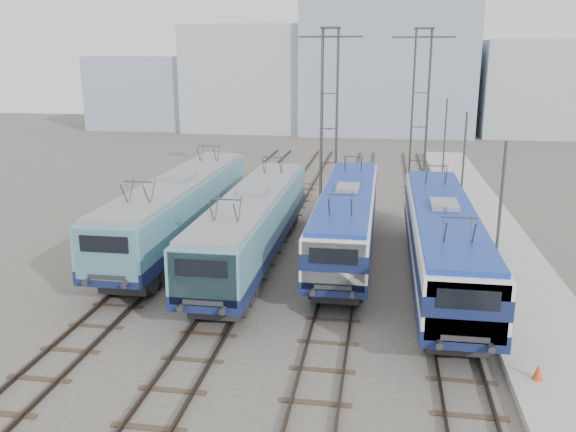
# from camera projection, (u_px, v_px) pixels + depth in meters

# --- Properties ---
(ground) EXTENTS (160.00, 160.00, 0.00)m
(ground) POSITION_uv_depth(u_px,v_px,m) (277.00, 317.00, 24.41)
(ground) COLOR #514C47
(platform) EXTENTS (4.00, 70.00, 0.30)m
(platform) POSITION_uv_depth(u_px,v_px,m) (505.00, 262.00, 30.47)
(platform) COLOR #9E9E99
(platform) RESTS_ON ground
(locomotive_far_left) EXTENTS (2.93, 18.53, 3.49)m
(locomotive_far_left) POSITION_uv_depth(u_px,v_px,m) (180.00, 206.00, 32.74)
(locomotive_far_left) COLOR #131D48
(locomotive_far_left) RESTS_ON ground
(locomotive_center_left) EXTENTS (2.81, 17.73, 3.34)m
(locomotive_center_left) POSITION_uv_depth(u_px,v_px,m) (253.00, 221.00, 30.03)
(locomotive_center_left) COLOR #131D48
(locomotive_center_left) RESTS_ON ground
(locomotive_center_right) EXTENTS (2.71, 17.14, 3.22)m
(locomotive_center_right) POSITION_uv_depth(u_px,v_px,m) (347.00, 215.00, 31.34)
(locomotive_center_right) COLOR #131D48
(locomotive_center_right) RESTS_ON ground
(locomotive_far_right) EXTENTS (2.81, 17.79, 3.34)m
(locomotive_far_right) POSITION_uv_depth(u_px,v_px,m) (443.00, 237.00, 27.28)
(locomotive_far_right) COLOR #131D48
(locomotive_far_right) RESTS_ON ground
(catenary_tower_west) EXTENTS (4.50, 1.20, 12.00)m
(catenary_tower_west) POSITION_uv_depth(u_px,v_px,m) (329.00, 106.00, 43.72)
(catenary_tower_west) COLOR #3F4247
(catenary_tower_west) RESTS_ON ground
(catenary_tower_east) EXTENTS (4.50, 1.20, 12.00)m
(catenary_tower_east) POSITION_uv_depth(u_px,v_px,m) (420.00, 105.00, 44.65)
(catenary_tower_east) COLOR #3F4247
(catenary_tower_east) RESTS_ON ground
(mast_front) EXTENTS (0.12, 0.12, 7.00)m
(mast_front) POSITION_uv_depth(u_px,v_px,m) (498.00, 229.00, 24.13)
(mast_front) COLOR #3F4247
(mast_front) RESTS_ON ground
(mast_mid) EXTENTS (0.12, 0.12, 7.00)m
(mast_mid) POSITION_uv_depth(u_px,v_px,m) (463.00, 173.00, 35.58)
(mast_mid) COLOR #3F4247
(mast_mid) RESTS_ON ground
(mast_rear) EXTENTS (0.12, 0.12, 7.00)m
(mast_rear) POSITION_uv_depth(u_px,v_px,m) (444.00, 144.00, 47.04)
(mast_rear) COLOR #3F4247
(mast_rear) RESTS_ON ground
(safety_cone) EXTENTS (0.32, 0.32, 0.54)m
(safety_cone) POSITION_uv_depth(u_px,v_px,m) (538.00, 372.00, 19.04)
(safety_cone) COLOR red
(safety_cone) RESTS_ON platform
(building_west) EXTENTS (18.00, 12.00, 14.00)m
(building_west) POSITION_uv_depth(u_px,v_px,m) (255.00, 79.00, 83.93)
(building_west) COLOR #A4AFB8
(building_west) RESTS_ON ground
(building_center) EXTENTS (22.00, 14.00, 18.00)m
(building_center) POSITION_uv_depth(u_px,v_px,m) (387.00, 64.00, 80.71)
(building_center) COLOR #909DB1
(building_center) RESTS_ON ground
(building_east) EXTENTS (16.00, 12.00, 12.00)m
(building_east) POSITION_uv_depth(u_px,v_px,m) (543.00, 88.00, 78.46)
(building_east) COLOR #A4AFB8
(building_east) RESTS_ON ground
(building_far_west) EXTENTS (14.00, 10.00, 10.00)m
(building_far_west) POSITION_uv_depth(u_px,v_px,m) (145.00, 92.00, 86.86)
(building_far_west) COLOR #909DB1
(building_far_west) RESTS_ON ground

